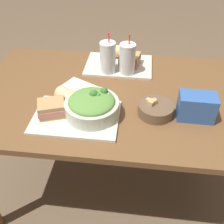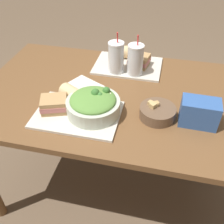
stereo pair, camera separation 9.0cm
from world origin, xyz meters
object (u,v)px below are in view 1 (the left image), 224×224
Objects in this scene: drink_cup_red at (127,60)px; baguette_near at (68,97)px; drink_cup_dark at (108,58)px; chip_bag at (197,107)px; sandwich_near at (52,108)px; napkin_folded at (79,87)px; soup_bowl at (156,109)px; sandwich_far at (130,59)px; baguette_far at (118,51)px; salad_bowl at (92,105)px.

baguette_near is at bearing -129.27° from drink_cup_red.
drink_cup_dark is 0.10m from drink_cup_red.
drink_cup_red reaches higher than chip_bag.
sandwich_near reaches higher than napkin_folded.
soup_bowl is 0.17m from chip_bag.
drink_cup_dark is at bearing 44.19° from sandwich_near.
soup_bowl is at bearing -59.93° from sandwich_far.
soup_bowl is 1.49× the size of baguette_far.
napkin_folded is at bearing 156.65° from soup_bowl.
napkin_folded is at bearing -123.87° from sandwich_far.
salad_bowl is 0.14m from baguette_near.
sandwich_near is 0.64× the size of drink_cup_dark.
soup_bowl is 0.40m from baguette_near.
drink_cup_red reaches higher than soup_bowl.
chip_bag is 0.58m from napkin_folded.
soup_bowl is 1.00× the size of chip_bag.
sandwich_near and sandwich_far have the same top height.
napkin_folded is (-0.39, 0.17, -0.03)m from soup_bowl.
napkin_folded is at bearing 140.52° from baguette_far.
baguette_far is (-0.07, 0.08, 0.00)m from sandwich_far.
salad_bowl is 1.06× the size of drink_cup_dark.
baguette_far reaches higher than sandwich_near.
sandwich_far is 0.52m from chip_bag.
soup_bowl is 0.43m from sandwich_far.
chip_bag reaches higher than baguette_near.
napkin_folded is (0.01, 0.15, -0.05)m from baguette_near.
drink_cup_dark reaches higher than salad_bowl.
baguette_near is (-0.40, 0.02, 0.02)m from soup_bowl.
napkin_folded is at bearing 55.35° from sandwich_near.
drink_cup_dark reaches higher than napkin_folded.
drink_cup_dark is at bearing 4.18° from baguette_near.
sandwich_near is at bearing -172.28° from salad_bowl.
salad_bowl is 1.07× the size of drink_cup_red.
drink_cup_dark reaches higher than drink_cup_red.
drink_cup_red reaches higher than napkin_folded.
sandwich_far is at bearing 128.28° from chip_bag.
chip_bag reaches higher than napkin_folded.
baguette_near reaches higher than soup_bowl.
sandwich_far reaches higher than soup_bowl.
chip_bag is at bearing -1.19° from soup_bowl.
chip_bag is (0.62, 0.07, 0.01)m from sandwich_near.
sandwich_far reaches higher than napkin_folded.
napkin_folded is (-0.11, 0.21, -0.06)m from salad_bowl.
chip_bag is at bearing -37.26° from drink_cup_dark.
sandwich_near is 0.44m from drink_cup_dark.
salad_bowl reaches higher than soup_bowl.
sandwich_far is 0.56× the size of drink_cup_dark.
drink_cup_red is (0.30, 0.39, 0.04)m from sandwich_near.
baguette_far reaches higher than napkin_folded.
soup_bowl is (0.28, 0.05, -0.03)m from salad_bowl.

